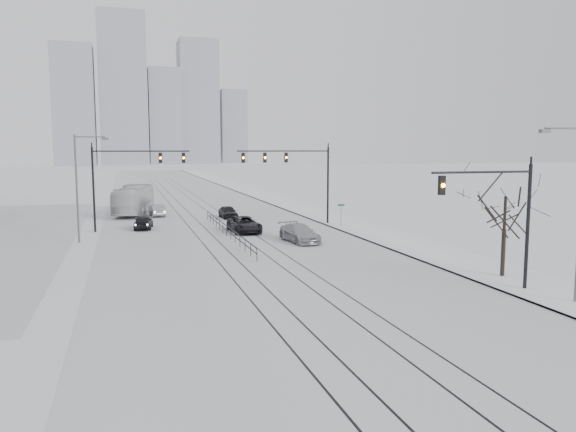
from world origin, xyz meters
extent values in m
plane|color=silver|center=(0.00, 0.00, 0.00)|extent=(500.00, 500.00, 0.00)
cube|color=silver|center=(0.00, 60.00, 0.01)|extent=(22.00, 260.00, 0.02)
cube|color=white|center=(13.50, 60.00, 0.08)|extent=(5.00, 260.00, 0.16)
cube|color=gray|center=(11.05, 60.00, 0.06)|extent=(0.10, 260.00, 0.12)
cube|color=black|center=(-2.60, 40.00, 0.02)|extent=(0.10, 180.00, 0.01)
cube|color=black|center=(-1.20, 40.00, 0.02)|extent=(0.10, 180.00, 0.01)
cube|color=black|center=(1.20, 40.00, 0.02)|extent=(0.10, 180.00, 0.01)
cube|color=black|center=(2.60, 40.00, 0.02)|extent=(0.10, 180.00, 0.01)
cube|color=#9598A3|center=(-30.00, 260.00, 27.50)|extent=(18.00, 18.00, 55.00)
cube|color=#9598A3|center=(-8.00, 268.00, 36.00)|extent=(22.00, 22.00, 72.00)
cube|color=#9598A3|center=(12.00, 276.00, 24.00)|extent=(16.00, 16.00, 48.00)
cube|color=#9598A3|center=(30.00, 284.00, 32.00)|extent=(20.00, 20.00, 64.00)
cube|color=#9598A3|center=(50.00, 292.00, 20.00)|extent=(14.00, 14.00, 40.00)
cylinder|color=black|center=(12.40, 6.00, 3.50)|extent=(0.20, 0.20, 7.00)
cylinder|color=black|center=(9.40, 6.00, 6.60)|extent=(6.00, 0.12, 0.12)
cube|color=black|center=(7.00, 6.00, 5.95)|extent=(0.32, 0.24, 1.00)
sphere|color=orange|center=(7.00, 5.86, 5.95)|extent=(0.22, 0.22, 0.22)
cylinder|color=black|center=(11.50, 35.00, 4.00)|extent=(0.20, 0.20, 8.00)
cylinder|color=black|center=(6.75, 35.00, 7.60)|extent=(9.50, 0.12, 0.12)
cube|color=black|center=(2.60, 35.00, 6.95)|extent=(0.32, 0.24, 1.00)
sphere|color=orange|center=(2.60, 34.86, 6.95)|extent=(0.22, 0.22, 0.22)
cube|color=black|center=(4.80, 35.00, 6.95)|extent=(0.32, 0.24, 1.00)
sphere|color=orange|center=(4.80, 34.86, 6.95)|extent=(0.22, 0.22, 0.22)
cube|color=black|center=(7.00, 35.00, 6.95)|extent=(0.32, 0.24, 1.00)
sphere|color=orange|center=(7.00, 34.86, 6.95)|extent=(0.22, 0.22, 0.22)
cylinder|color=black|center=(-11.50, 36.00, 4.00)|extent=(0.20, 0.20, 8.00)
cylinder|color=black|center=(-7.00, 36.00, 7.60)|extent=(9.00, 0.12, 0.12)
cube|color=black|center=(-3.10, 36.00, 6.95)|extent=(0.32, 0.24, 1.00)
sphere|color=orange|center=(-3.10, 35.86, 6.95)|extent=(0.22, 0.22, 0.22)
cube|color=black|center=(-5.30, 36.00, 6.95)|extent=(0.32, 0.24, 1.00)
sphere|color=orange|center=(-5.30, 35.86, 6.95)|extent=(0.22, 0.22, 0.22)
cylinder|color=#595B60|center=(11.80, 3.00, 8.80)|extent=(2.40, 0.10, 0.10)
cube|color=#595B60|center=(10.60, 3.00, 8.65)|extent=(0.50, 0.25, 0.18)
cylinder|color=#595B60|center=(-12.50, 30.00, 4.50)|extent=(0.16, 0.16, 9.00)
cylinder|color=#595B60|center=(-11.30, 30.00, 8.80)|extent=(2.40, 0.10, 0.10)
cube|color=#595B60|center=(-10.10, 30.00, 8.65)|extent=(0.50, 0.25, 0.18)
cylinder|color=black|center=(13.20, 9.00, 1.50)|extent=(0.26, 0.26, 3.00)
cylinder|color=black|center=(13.20, 9.00, 3.75)|extent=(0.18, 0.18, 2.50)
cube|color=black|center=(0.00, 30.00, 0.95)|extent=(0.06, 24.00, 0.06)
cube|color=black|center=(0.00, 30.00, 0.55)|extent=(0.06, 24.00, 0.06)
cylinder|color=#595B60|center=(11.80, 32.00, 1.20)|extent=(0.06, 0.06, 2.40)
cube|color=#0C4C19|center=(11.80, 32.00, 2.30)|extent=(0.70, 0.04, 0.18)
imported|color=black|center=(-7.04, 36.77, 0.70)|extent=(2.14, 4.28, 1.40)
imported|color=#A1A3A8|center=(-5.15, 47.24, 0.69)|extent=(1.81, 4.30, 1.38)
imported|color=black|center=(2.00, 31.78, 0.74)|extent=(2.67, 5.44, 1.48)
imported|color=#A3A6AB|center=(5.33, 25.09, 0.75)|extent=(2.78, 5.40, 1.50)
imported|color=black|center=(2.47, 43.11, 0.69)|extent=(1.85, 4.15, 1.39)
imported|color=silver|center=(-7.67, 50.21, 1.71)|extent=(5.25, 12.60, 3.42)
camera|label=1|loc=(-8.65, -19.44, 7.81)|focal=35.00mm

